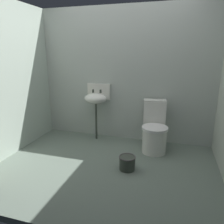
% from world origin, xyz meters
% --- Properties ---
extents(ground_plane, '(3.40, 2.45, 0.08)m').
position_xyz_m(ground_plane, '(0.00, 0.00, -0.04)').
color(ground_plane, slate).
extents(wall_back, '(3.40, 0.10, 2.27)m').
position_xyz_m(wall_back, '(0.00, 1.07, 1.13)').
color(wall_back, '#A8B2AA').
rests_on(wall_back, ground).
extents(wall_left, '(0.10, 2.25, 2.27)m').
position_xyz_m(wall_left, '(-1.55, 0.10, 1.13)').
color(wall_left, '#A4B5A7').
rests_on(wall_left, ground).
extents(toilet_near_wall, '(0.46, 0.64, 0.78)m').
position_xyz_m(toilet_near_wall, '(0.58, 0.67, 0.32)').
color(toilet_near_wall, white).
rests_on(toilet_near_wall, ground).
extents(sink, '(0.42, 0.34, 0.99)m').
position_xyz_m(sink, '(-0.46, 0.86, 0.75)').
color(sink, '#373E35').
rests_on(sink, ground).
extents(bucket, '(0.23, 0.23, 0.19)m').
position_xyz_m(bucket, '(0.30, -0.04, 0.10)').
color(bucket, '#373E35').
rests_on(bucket, ground).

